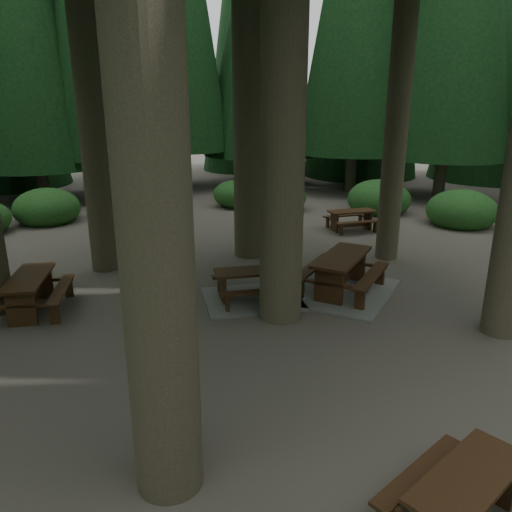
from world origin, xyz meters
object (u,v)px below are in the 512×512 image
picnic_table_a (341,279)px  picnic_table_d (351,217)px  picnic_table_e (467,494)px  picnic_table_c (253,290)px  picnic_table_b (30,288)px

picnic_table_a → picnic_table_d: (3.95, 4.22, 0.13)m
picnic_table_d → picnic_table_e: picnic_table_e is taller
picnic_table_c → picnic_table_d: size_ratio=1.39×
picnic_table_d → picnic_table_e: 12.26m
picnic_table_d → picnic_table_e: size_ratio=1.00×
picnic_table_e → picnic_table_a: bearing=49.5°
picnic_table_c → picnic_table_e: (-1.21, -6.38, 0.22)m
picnic_table_a → picnic_table_c: picnic_table_a is taller
picnic_table_b → picnic_table_c: (4.25, -1.81, -0.29)m
picnic_table_b → picnic_table_c: picnic_table_b is taller
picnic_table_b → picnic_table_e: picnic_table_b is taller
picnic_table_a → picnic_table_e: picnic_table_a is taller
picnic_table_a → picnic_table_c: 2.06m
picnic_table_e → picnic_table_c: bearing=67.6°
picnic_table_b → picnic_table_e: (3.04, -8.19, -0.06)m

